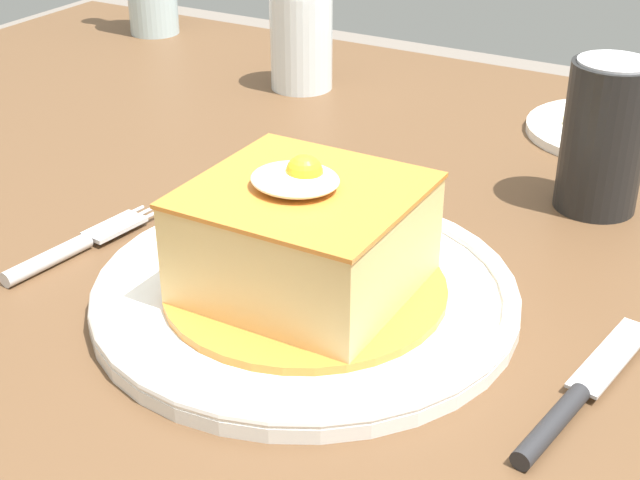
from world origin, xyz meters
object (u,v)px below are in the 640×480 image
(fork, at_px, (70,248))
(main_plate, at_px, (305,292))
(soda_can, at_px, (604,137))
(drinking_glass, at_px, (301,48))
(knife, at_px, (570,404))
(side_plate_fries, at_px, (614,130))

(fork, bearing_deg, main_plate, 8.76)
(soda_can, xyz_separation_m, drinking_glass, (-0.36, 0.14, -0.02))
(knife, xyz_separation_m, soda_can, (-0.06, 0.27, 0.06))
(main_plate, height_order, side_plate_fries, main_plate)
(main_plate, distance_m, side_plate_fries, 0.43)
(main_plate, relative_size, fork, 2.03)
(knife, bearing_deg, drinking_glass, 135.69)
(soda_can, bearing_deg, main_plate, -117.82)
(fork, distance_m, side_plate_fries, 0.53)
(knife, relative_size, soda_can, 1.33)
(soda_can, height_order, drinking_glass, soda_can)
(main_plate, relative_size, soda_can, 2.32)
(side_plate_fries, bearing_deg, soda_can, -81.31)
(knife, relative_size, side_plate_fries, 0.97)
(soda_can, xyz_separation_m, side_plate_fries, (-0.03, 0.17, -0.06))
(soda_can, relative_size, drinking_glass, 1.18)
(knife, distance_m, side_plate_fries, 0.45)
(fork, xyz_separation_m, soda_can, (0.32, 0.28, 0.06))
(fork, xyz_separation_m, drinking_glass, (-0.05, 0.42, 0.04))
(fork, relative_size, knife, 0.86)
(knife, bearing_deg, fork, -179.50)
(main_plate, bearing_deg, knife, -7.63)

